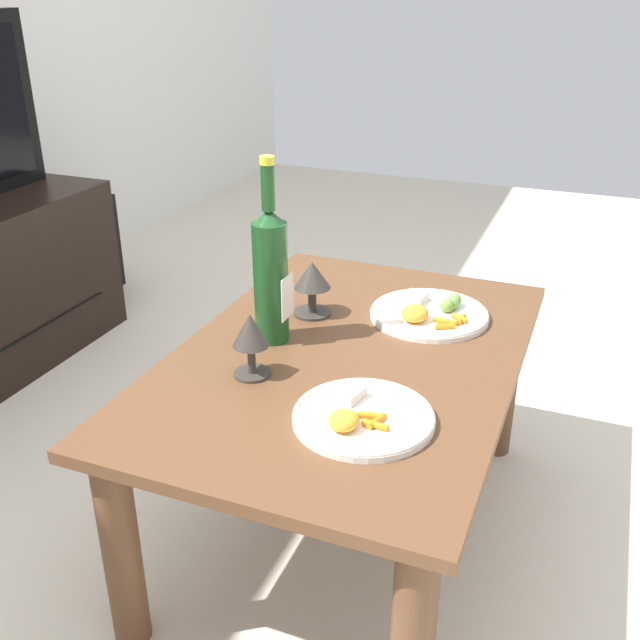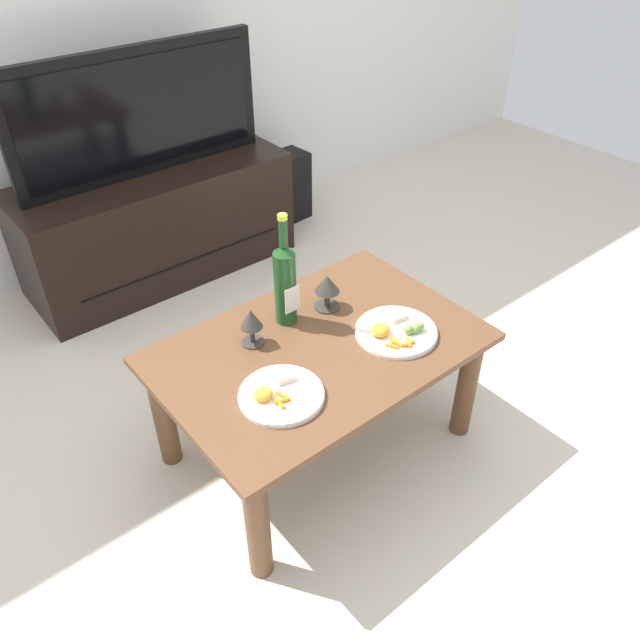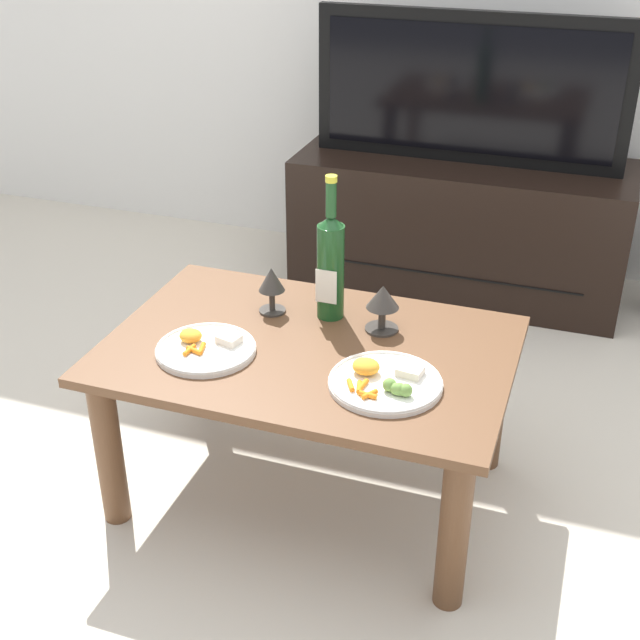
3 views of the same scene
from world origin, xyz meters
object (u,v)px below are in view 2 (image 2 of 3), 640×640
object	(u,v)px
wine_bottle	(284,281)
goblet_right	(327,286)
goblet_left	(251,321)
dining_table	(319,366)
dinner_plate_right	(396,331)
floor_speaker	(291,185)
dinner_plate_left	(280,394)
tv_screen	(138,113)
tv_stand	(158,223)

from	to	relation	value
wine_bottle	goblet_right	size ratio (longest dim) A/B	3.08
goblet_left	goblet_right	bearing A→B (deg)	0.00
dining_table	goblet_left	size ratio (longest dim) A/B	7.83
dinner_plate_right	goblet_left	bearing A→B (deg)	146.49
floor_speaker	dinner_plate_left	world-z (taller)	dinner_plate_left
floor_speaker	goblet_left	distance (m)	1.74
tv_screen	goblet_left	size ratio (longest dim) A/B	8.89
tv_stand	wine_bottle	distance (m)	1.27
tv_screen	dinner_plate_right	xyz separation A→B (m)	(0.10, -1.49, -0.33)
tv_stand	dinner_plate_left	bearing A→B (deg)	-103.50
wine_bottle	floor_speaker	bearing A→B (deg)	52.53
tv_stand	tv_screen	bearing A→B (deg)	-90.00
tv_screen	wine_bottle	xyz separation A→B (m)	(-0.13, -1.21, -0.18)
tv_stand	goblet_left	xyz separation A→B (m)	(-0.28, -1.24, 0.28)
dinner_plate_left	floor_speaker	bearing A→B (deg)	52.19
dining_table	dinner_plate_left	world-z (taller)	dinner_plate_left
tv_screen	goblet_left	xyz separation A→B (m)	(-0.28, -1.24, -0.25)
tv_stand	tv_screen	distance (m)	0.53
dining_table	dinner_plate_right	size ratio (longest dim) A/B	3.80
wine_bottle	dinner_plate_right	size ratio (longest dim) A/B	1.46
tv_screen	dinner_plate_left	world-z (taller)	tv_screen
tv_screen	dinner_plate_left	distance (m)	1.57
floor_speaker	goblet_left	size ratio (longest dim) A/B	2.93
tv_screen	floor_speaker	xyz separation A→B (m)	(0.84, 0.05, -0.61)
tv_stand	dinner_plate_right	distance (m)	1.51
tv_stand	floor_speaker	distance (m)	0.84
dining_table	goblet_left	distance (m)	0.27
floor_speaker	tv_stand	bearing A→B (deg)	179.15
goblet_right	dinner_plate_right	size ratio (longest dim) A/B	0.47
dining_table	tv_stand	world-z (taller)	tv_stand
tv_stand	goblet_right	xyz separation A→B (m)	(0.02, -1.24, 0.28)
dinner_plate_left	tv_screen	bearing A→B (deg)	76.48
wine_bottle	goblet_left	size ratio (longest dim) A/B	3.02
dining_table	wine_bottle	bearing A→B (deg)	90.79
goblet_right	dinner_plate_left	world-z (taller)	goblet_right
floor_speaker	goblet_right	bearing A→B (deg)	-126.46
tv_screen	dinner_plate_left	xyz separation A→B (m)	(-0.36, -1.49, -0.33)
goblet_left	tv_stand	bearing A→B (deg)	77.23
dining_table	dinner_plate_right	bearing A→B (deg)	-26.45
dinner_plate_left	goblet_right	bearing A→B (deg)	33.31
floor_speaker	dinner_plate_right	bearing A→B (deg)	-119.67
dinner_plate_left	dinner_plate_right	xyz separation A→B (m)	(0.46, -0.00, 0.00)
goblet_left	goblet_right	size ratio (longest dim) A/B	1.02
tv_screen	goblet_right	distance (m)	1.26
wine_bottle	dinner_plate_right	bearing A→B (deg)	-50.80
tv_stand	dinner_plate_right	xyz separation A→B (m)	(0.10, -1.49, 0.21)
tv_screen	goblet_right	xyz separation A→B (m)	(0.02, -1.24, -0.25)
floor_speaker	goblet_left	xyz separation A→B (m)	(-1.12, -1.29, 0.35)
tv_stand	dinner_plate_left	size ratio (longest dim) A/B	5.09
tv_screen	goblet_left	bearing A→B (deg)	-102.79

